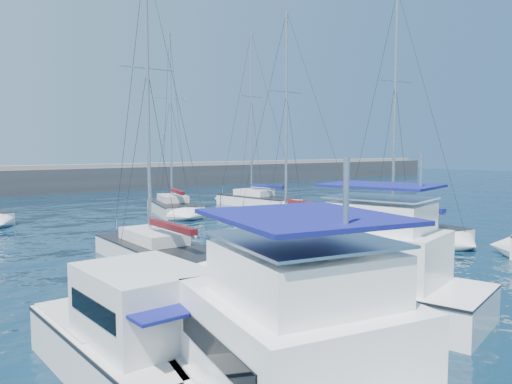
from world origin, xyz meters
TOP-DOWN VIEW (x-y plane):
  - ground at (0.00, 0.00)m, footprint 220.00×220.00m
  - breakwater at (0.00, 52.00)m, footprint 160.00×6.00m
  - motor_yacht_port_outer at (-10.37, -1.15)m, footprint 2.77×6.44m
  - motor_yacht_port_inner at (-9.01, -4.74)m, footprint 5.74×9.35m
  - motor_yacht_stbd_inner at (-2.21, -0.98)m, footprint 5.33×9.92m
  - sailboat_mid_b at (-4.10, 9.24)m, footprint 3.54×9.09m
  - sailboat_mid_d at (7.19, 11.63)m, footprint 3.35×9.45m
  - sailboat_mid_e at (10.88, 6.05)m, footprint 4.41×8.50m
  - sailboat_back_b at (5.90, 24.94)m, footprint 5.42×8.60m
  - sailboat_back_c at (14.86, 24.72)m, footprint 3.76×8.85m

SIDE VIEW (x-z plane):
  - ground at x=0.00m, z-range 0.00..0.00m
  - sailboat_mid_d at x=7.19m, z-range -6.81..7.83m
  - sailboat_mid_b at x=-4.10m, z-range -6.87..7.90m
  - sailboat_mid_e at x=10.88m, z-range -7.14..8.20m
  - sailboat_back_b at x=5.90m, z-range -7.25..8.32m
  - sailboat_back_c at x=14.86m, z-range -7.81..8.89m
  - motor_yacht_port_outer at x=-10.37m, z-range -0.66..2.54m
  - breakwater at x=0.00m, z-range -1.17..3.28m
  - motor_yacht_port_inner at x=-9.01m, z-range -1.21..3.48m
  - motor_yacht_stbd_inner at x=-2.21m, z-range -1.21..3.48m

